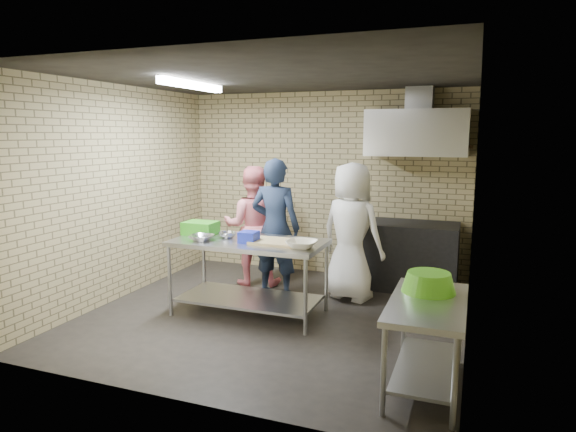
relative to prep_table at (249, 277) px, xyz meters
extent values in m
plane|color=black|center=(0.30, 0.02, -0.44)|extent=(4.20, 4.20, 0.00)
plane|color=black|center=(0.30, 0.02, 2.26)|extent=(4.20, 4.20, 0.00)
cube|color=tan|center=(0.30, 2.02, 0.91)|extent=(4.20, 0.06, 2.70)
cube|color=tan|center=(0.30, -1.98, 0.91)|extent=(4.20, 0.06, 2.70)
cube|color=tan|center=(-1.80, 0.02, 0.91)|extent=(0.06, 4.00, 2.70)
cube|color=tan|center=(2.40, 0.02, 0.91)|extent=(0.06, 4.00, 2.70)
cube|color=#AEB0B5|center=(0.00, 0.00, 0.00)|extent=(1.75, 0.87, 0.87)
cube|color=silver|center=(2.10, -1.08, -0.06)|extent=(0.60, 1.20, 0.75)
cube|color=black|center=(1.65, 1.67, 0.01)|extent=(1.20, 0.70, 0.90)
cube|color=silver|center=(1.65, 1.72, 1.66)|extent=(1.30, 0.60, 0.60)
cube|color=#A5A8AD|center=(1.65, 1.87, 2.11)|extent=(0.35, 0.30, 0.30)
cube|color=#3F2B19|center=(1.95, 1.91, 1.48)|extent=(0.80, 0.20, 0.04)
cube|color=white|center=(-0.70, 0.02, 2.20)|extent=(0.10, 1.25, 0.08)
cube|color=green|center=(-0.70, 0.12, 0.52)|extent=(0.39, 0.29, 0.16)
cube|color=#192AC1|center=(0.05, -0.10, 0.50)|extent=(0.19, 0.19, 0.13)
cube|color=tan|center=(0.35, -0.02, 0.45)|extent=(0.53, 0.41, 0.03)
imported|color=silver|center=(-0.50, -0.20, 0.47)|extent=(0.28, 0.28, 0.07)
imported|color=silver|center=(-0.30, 0.05, 0.47)|extent=(0.21, 0.21, 0.07)
imported|color=beige|center=(0.70, -0.15, 0.48)|extent=(0.34, 0.34, 0.08)
cylinder|color=#B22619|center=(1.70, 1.91, 1.59)|extent=(0.07, 0.07, 0.18)
cylinder|color=green|center=(2.10, 1.91, 1.58)|extent=(0.06, 0.06, 0.15)
imported|color=#131B31|center=(0.03, 0.76, 0.46)|extent=(0.66, 0.44, 1.79)
imported|color=pink|center=(-0.45, 1.09, 0.39)|extent=(0.96, 0.85, 1.66)
imported|color=white|center=(0.98, 0.94, 0.43)|extent=(0.98, 0.79, 1.74)
camera|label=1|loc=(2.41, -5.13, 1.65)|focal=31.31mm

